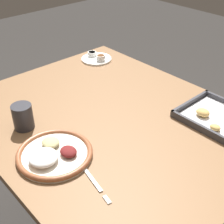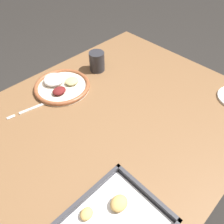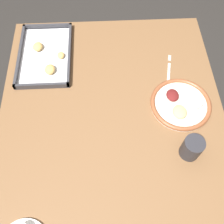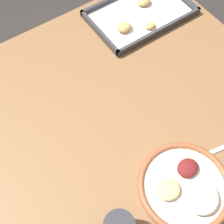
# 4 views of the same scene
# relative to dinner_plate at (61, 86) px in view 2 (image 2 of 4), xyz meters

# --- Properties ---
(ground_plane) EXTENTS (8.00, 8.00, 0.00)m
(ground_plane) POSITION_rel_dinner_plate_xyz_m (-0.06, 0.31, -0.79)
(ground_plane) COLOR #282623
(dining_table) EXTENTS (1.21, 0.98, 0.77)m
(dining_table) POSITION_rel_dinner_plate_xyz_m (-0.06, 0.31, -0.12)
(dining_table) COLOR brown
(dining_table) RESTS_ON ground_plane
(dinner_plate) EXTENTS (0.27, 0.27, 0.05)m
(dinner_plate) POSITION_rel_dinner_plate_xyz_m (0.00, 0.00, 0.00)
(dinner_plate) COLOR beige
(dinner_plate) RESTS_ON dining_table
(fork) EXTENTS (0.19, 0.05, 0.00)m
(fork) POSITION_rel_dinner_plate_xyz_m (0.18, 0.03, -0.01)
(fork) COLOR silver
(fork) RESTS_ON dining_table
(drinking_cup) EXTENTS (0.08, 0.08, 0.10)m
(drinking_cup) POSITION_rel_dinner_plate_xyz_m (-0.22, 0.01, 0.04)
(drinking_cup) COLOR #28282D
(drinking_cup) RESTS_ON dining_table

